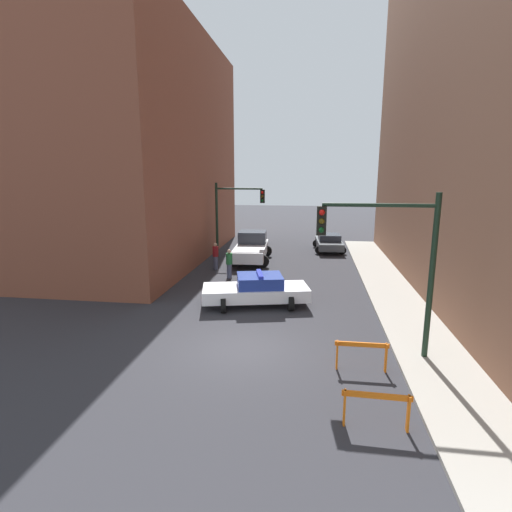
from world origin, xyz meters
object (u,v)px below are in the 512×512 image
parked_car_near (329,242)px  pedestrian_corner (216,256)px  white_truck (251,248)px  police_car (257,290)px  barrier_mid (362,351)px  pedestrian_crossing (229,263)px  traffic_light_near (394,251)px  traffic_light_far (232,209)px  barrier_front (376,404)px

parked_car_near → pedestrian_corner: pedestrian_corner is taller
white_truck → pedestrian_corner: bearing=-126.3°
police_car → barrier_mid: police_car is taller
white_truck → pedestrian_corner: (-1.81, -2.75, -0.04)m
pedestrian_crossing → pedestrian_corner: (-1.27, 1.94, 0.00)m
parked_car_near → pedestrian_crossing: (-5.86, -8.97, 0.19)m
parked_car_near → pedestrian_crossing: size_ratio=2.66×
traffic_light_near → traffic_light_far: (-8.03, 14.52, -0.13)m
pedestrian_crossing → barrier_front: pedestrian_crossing is taller
traffic_light_far → police_car: size_ratio=1.04×
traffic_light_near → traffic_light_far: 16.59m
pedestrian_corner → barrier_mid: size_ratio=1.04×
traffic_light_far → white_truck: traffic_light_far is taller
traffic_light_far → police_car: 10.81m
barrier_front → barrier_mid: same height
pedestrian_crossing → barrier_front: bearing=-89.4°
traffic_light_far → pedestrian_crossing: traffic_light_far is taller
traffic_light_far → barrier_front: bearing=-68.8°
parked_car_near → pedestrian_corner: (-7.13, -7.03, 0.19)m
police_car → barrier_mid: size_ratio=3.12×
barrier_front → traffic_light_far: bearing=111.2°
white_truck → traffic_light_near: bearing=-67.3°
parked_car_near → barrier_front: parked_car_near is taller
parked_car_near → pedestrian_corner: size_ratio=2.66×
barrier_mid → police_car: bearing=125.7°
parked_car_near → barrier_front: bearing=-92.9°
barrier_front → barrier_mid: size_ratio=1.00×
traffic_light_far → traffic_light_near: bearing=-61.0°
white_truck → pedestrian_crossing: 4.72m
traffic_light_near → police_car: size_ratio=1.04×
white_truck → pedestrian_crossing: bearing=-99.5°
traffic_light_far → parked_car_near: traffic_light_far is taller
traffic_light_near → parked_car_near: 18.22m
traffic_light_near → pedestrian_crossing: 11.76m
white_truck → barrier_front: white_truck is taller
traffic_light_far → pedestrian_corner: size_ratio=3.13×
traffic_light_near → traffic_light_far: traffic_light_near is taller
police_car → pedestrian_crossing: bearing=13.2°
white_truck → barrier_mid: 15.73m
traffic_light_far → white_truck: bearing=-30.1°
traffic_light_far → pedestrian_crossing: (0.93, -5.54, -2.54)m
traffic_light_far → barrier_front: 19.88m
pedestrian_crossing → barrier_front: (6.20, -12.82, -0.24)m
barrier_front → traffic_light_near: bearing=76.7°
pedestrian_corner → barrier_mid: (7.44, -11.93, -0.24)m
traffic_light_far → parked_car_near: 8.08m
traffic_light_near → barrier_front: 4.90m
traffic_light_near → pedestrian_crossing: (-7.10, 8.98, -2.67)m
barrier_mid → pedestrian_corner: bearing=122.0°
white_truck → barrier_front: size_ratio=3.43×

